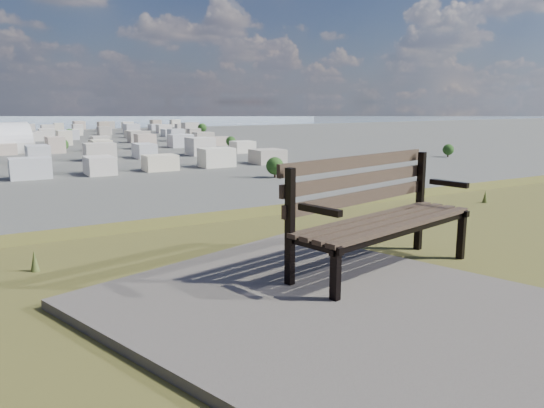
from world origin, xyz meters
TOP-DOWN VIEW (x-y plane):
  - park_bench at (-1.26, 1.47)m, footprint 2.05×1.06m
  - gravel_patch at (-2.05, 0.55)m, footprint 3.82×4.59m

SIDE VIEW (x-z plane):
  - gravel_patch at x=-2.05m, z-range 25.00..25.07m
  - park_bench at x=-1.26m, z-range 25.07..26.09m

